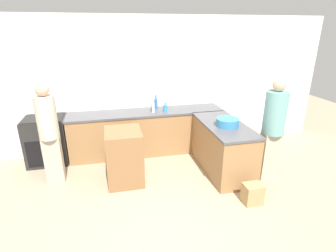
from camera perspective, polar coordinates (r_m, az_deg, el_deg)
name	(u,v)px	position (r m, az deg, el deg)	size (l,w,h in m)	color
ground_plane	(173,220)	(3.77, 1.05, -19.85)	(14.00, 14.00, 0.00)	tan
wall_back	(144,85)	(5.45, -5.32, 8.82)	(8.00, 0.06, 2.70)	white
counter_back	(147,132)	(5.39, -4.52, -1.30)	(3.09, 0.62, 0.89)	olive
counter_peninsula	(222,147)	(4.80, 11.78, -4.53)	(0.69, 1.50, 0.89)	olive
range_oven	(47,140)	(5.48, -24.80, -2.84)	(0.74, 0.60, 0.90)	black
island_table	(124,157)	(4.41, -9.49, -6.57)	(0.58, 0.66, 0.91)	brown
mixing_bowl	(228,122)	(4.52, 12.83, 0.81)	(0.38, 0.38, 0.13)	teal
water_bottle_blue	(156,103)	(5.41, -2.64, 5.02)	(0.07, 0.07, 0.28)	#386BB7
dish_soap_bottle	(165,108)	(5.17, -0.59, 3.90)	(0.08, 0.08, 0.19)	#338CBF
olive_oil_bottle	(153,106)	(5.25, -3.31, 4.28)	(0.07, 0.07, 0.22)	#475B1E
vinegar_bottle_clear	(153,107)	(5.14, -3.26, 4.05)	(0.06, 0.06, 0.25)	silver
person_by_range	(49,131)	(4.54, -24.49, -1.01)	(0.31, 0.31, 1.68)	#ADA38E
person_at_peninsula	(273,127)	(4.60, 21.91, -0.19)	(0.35, 0.35, 1.72)	#ADA38E
paper_bag	(252,194)	(4.18, 17.89, -13.85)	(0.27, 0.22, 0.30)	#A88456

